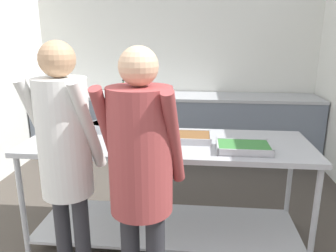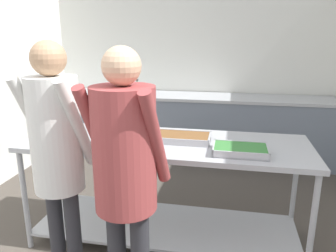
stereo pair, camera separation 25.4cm
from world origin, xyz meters
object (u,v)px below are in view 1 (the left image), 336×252
serving_tray_roast (182,137)px  guest_serving_right (65,149)px  plate_stack (128,145)px  sauce_pan (103,126)px  guest_serving_left (141,164)px  serving_tray_vegetables (243,148)px  water_bottle (124,88)px

serving_tray_roast → guest_serving_right: size_ratio=0.28×
plate_stack → serving_tray_roast: (0.39, 0.27, -0.01)m
plate_stack → sauce_pan: bearing=125.4°
guest_serving_left → plate_stack: bearing=108.6°
plate_stack → serving_tray_vegetables: bearing=3.7°
guest_serving_left → water_bottle: 2.92m
sauce_pan → serving_tray_roast: (0.72, -0.20, -0.02)m
guest_serving_left → guest_serving_right: 0.50m
serving_tray_roast → guest_serving_right: 1.02m
plate_stack → guest_serving_left: guest_serving_left is taller
sauce_pan → serving_tray_vegetables: 1.26m
sauce_pan → plate_stack: (0.33, -0.47, -0.01)m
guest_serving_right → water_bottle: (-0.27, 2.69, -0.06)m
serving_tray_vegetables → guest_serving_left: bearing=-133.8°
serving_tray_roast → guest_serving_left: bearing=-101.2°
guest_serving_left → water_bottle: size_ratio=7.77×
plate_stack → serving_tray_roast: bearing=34.7°
serving_tray_vegetables → water_bottle: 2.56m
plate_stack → water_bottle: water_bottle is taller
plate_stack → guest_serving_right: 0.58m
guest_serving_right → water_bottle: 2.71m
serving_tray_roast → serving_tray_vegetables: bearing=-24.0°
plate_stack → guest_serving_left: (0.21, -0.62, 0.11)m
guest_serving_left → guest_serving_right: size_ratio=0.99×
serving_tray_roast → guest_serving_right: guest_serving_right is taller
plate_stack → guest_serving_right: size_ratio=0.13×
water_bottle → serving_tray_roast: bearing=-64.2°
serving_tray_vegetables → water_bottle: water_bottle is taller
sauce_pan → guest_serving_right: bearing=-86.7°
guest_serving_left → sauce_pan: bearing=116.4°
serving_tray_roast → guest_serving_right: bearing=-131.0°
guest_serving_right → serving_tray_vegetables: bearing=25.8°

